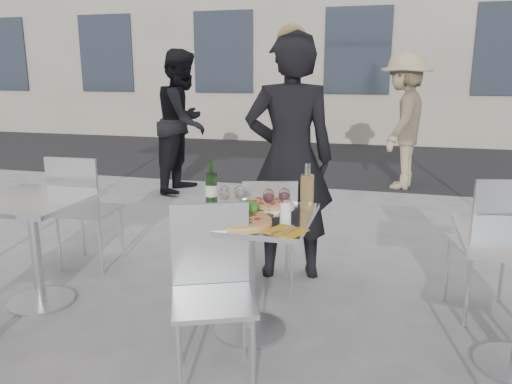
% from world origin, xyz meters
% --- Properties ---
extents(ground, '(80.00, 80.00, 0.00)m').
position_xyz_m(ground, '(0.00, 0.00, 0.00)').
color(ground, slate).
extents(street_asphalt, '(24.00, 5.00, 0.00)m').
position_xyz_m(street_asphalt, '(0.00, 6.50, 0.00)').
color(street_asphalt, black).
rests_on(street_asphalt, ground).
extents(main_table, '(0.72, 0.72, 0.75)m').
position_xyz_m(main_table, '(0.00, 0.00, 0.54)').
color(main_table, '#B7BABF').
rests_on(main_table, ground).
extents(side_table_left, '(0.72, 0.72, 0.75)m').
position_xyz_m(side_table_left, '(-1.50, 0.00, 0.54)').
color(side_table_left, '#B7BABF').
rests_on(side_table_left, ground).
extents(chair_far, '(0.48, 0.49, 0.83)m').
position_xyz_m(chair_far, '(-0.04, 0.64, 0.49)').
color(chair_far, silver).
rests_on(chair_far, ground).
extents(chair_near, '(0.54, 0.55, 0.90)m').
position_xyz_m(chair_near, '(-0.07, -0.45, 0.53)').
color(chair_near, silver).
rests_on(chair_near, ground).
extents(side_chair_lfar, '(0.45, 0.46, 0.93)m').
position_xyz_m(side_chair_lfar, '(-1.55, 0.63, 0.55)').
color(side_chair_lfar, silver).
rests_on(side_chair_lfar, ground).
extents(side_chair_rfar, '(0.52, 0.53, 0.95)m').
position_xyz_m(side_chair_rfar, '(1.45, 0.52, 0.56)').
color(side_chair_rfar, silver).
rests_on(side_chair_rfar, ground).
extents(woman_diner, '(0.77, 0.61, 1.84)m').
position_xyz_m(woman_diner, '(0.05, 0.95, 0.92)').
color(woman_diner, black).
rests_on(woman_diner, ground).
extents(pedestrian_a, '(0.72, 0.91, 1.85)m').
position_xyz_m(pedestrian_a, '(-1.87, 3.43, 0.92)').
color(pedestrian_a, black).
rests_on(pedestrian_a, ground).
extents(pedestrian_b, '(0.91, 1.29, 1.82)m').
position_xyz_m(pedestrian_b, '(0.93, 4.36, 0.91)').
color(pedestrian_b, '#9C8865').
rests_on(pedestrian_b, ground).
extents(pizza_near, '(0.35, 0.35, 0.02)m').
position_xyz_m(pizza_near, '(-0.01, -0.16, 0.76)').
color(pizza_near, '#E0B257').
rests_on(pizza_near, main_table).
extents(pizza_far, '(0.33, 0.33, 0.03)m').
position_xyz_m(pizza_far, '(0.06, 0.21, 0.77)').
color(pizza_far, white).
rests_on(pizza_far, main_table).
extents(salad_plate, '(0.22, 0.22, 0.09)m').
position_xyz_m(salad_plate, '(-0.02, -0.00, 0.79)').
color(salad_plate, white).
rests_on(salad_plate, main_table).
extents(wine_bottle, '(0.07, 0.08, 0.29)m').
position_xyz_m(wine_bottle, '(-0.29, 0.16, 0.86)').
color(wine_bottle, '#285620').
rests_on(wine_bottle, main_table).
extents(carafe, '(0.08, 0.08, 0.29)m').
position_xyz_m(carafe, '(0.31, 0.16, 0.87)').
color(carafe, tan).
rests_on(carafe, main_table).
extents(sugar_shaker, '(0.06, 0.06, 0.11)m').
position_xyz_m(sugar_shaker, '(0.21, 0.00, 0.80)').
color(sugar_shaker, white).
rests_on(sugar_shaker, main_table).
extents(wineglass_white_a, '(0.07, 0.07, 0.16)m').
position_xyz_m(wineglass_white_a, '(-0.15, 0.01, 0.86)').
color(wineglass_white_a, white).
rests_on(wineglass_white_a, main_table).
extents(wineglass_white_b, '(0.07, 0.07, 0.16)m').
position_xyz_m(wineglass_white_b, '(-0.07, 0.05, 0.86)').
color(wineglass_white_b, white).
rests_on(wineglass_white_b, main_table).
extents(wineglass_red_a, '(0.07, 0.07, 0.16)m').
position_xyz_m(wineglass_red_a, '(0.11, 0.02, 0.86)').
color(wineglass_red_a, white).
rests_on(wineglass_red_a, main_table).
extents(wineglass_red_b, '(0.07, 0.07, 0.16)m').
position_xyz_m(wineglass_red_b, '(0.19, 0.06, 0.86)').
color(wineglass_red_b, white).
rests_on(wineglass_red_b, main_table).
extents(napkin_left, '(0.24, 0.24, 0.01)m').
position_xyz_m(napkin_left, '(-0.27, -0.24, 0.75)').
color(napkin_left, gold).
rests_on(napkin_left, main_table).
extents(napkin_right, '(0.24, 0.24, 0.01)m').
position_xyz_m(napkin_right, '(0.27, -0.25, 0.75)').
color(napkin_right, gold).
rests_on(napkin_right, main_table).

